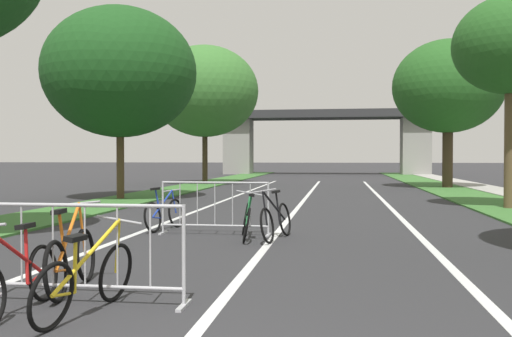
% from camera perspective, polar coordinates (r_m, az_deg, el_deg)
% --- Properties ---
extents(grass_verge_left, '(2.30, 57.67, 0.05)m').
position_cam_1_polar(grass_verge_left, '(26.99, -7.59, -2.04)').
color(grass_verge_left, '#386B2D').
rests_on(grass_verge_left, ground).
extents(grass_verge_right, '(2.30, 57.67, 0.05)m').
position_cam_1_polar(grass_verge_right, '(26.42, 19.18, -2.17)').
color(grass_verge_right, '#386B2D').
rests_on(grass_verge_right, ground).
extents(sidewalk_path_right, '(1.67, 57.67, 0.08)m').
position_cam_1_polar(sidewalk_path_right, '(26.86, 23.34, -2.11)').
color(sidewalk_path_right, '#9E9B93').
rests_on(sidewalk_path_right, ground).
extents(lane_stripe_center, '(0.14, 33.36, 0.01)m').
position_cam_1_polar(lane_stripe_center, '(19.10, 4.66, -3.43)').
color(lane_stripe_center, silver).
rests_on(lane_stripe_center, ground).
extents(lane_stripe_right_lane, '(0.14, 33.36, 0.01)m').
position_cam_1_polar(lane_stripe_right_lane, '(19.12, 12.99, -3.45)').
color(lane_stripe_right_lane, silver).
rests_on(lane_stripe_right_lane, ground).
extents(lane_stripe_left_lane, '(0.14, 33.36, 0.01)m').
position_cam_1_polar(lane_stripe_left_lane, '(19.47, -3.51, -3.34)').
color(lane_stripe_left_lane, silver).
rests_on(lane_stripe_left_lane, ground).
extents(overpass_bridge, '(18.61, 3.86, 5.58)m').
position_cam_1_polar(overpass_bridge, '(50.04, 6.97, 3.71)').
color(overpass_bridge, '#2D2D30').
rests_on(overpass_bridge, ground).
extents(tree_left_pine_far, '(5.47, 5.47, 6.89)m').
position_cam_1_polar(tree_left_pine_far, '(21.08, -13.56, 9.39)').
color(tree_left_pine_far, '#4C3823').
rests_on(tree_left_pine_far, ground).
extents(tree_left_oak_mid, '(5.97, 5.97, 7.73)m').
position_cam_1_polar(tree_left_oak_mid, '(31.85, -5.18, 7.75)').
color(tree_left_oak_mid, '#3D2D1E').
rests_on(tree_left_oak_mid, ground).
extents(tree_right_maple_mid, '(3.38, 3.38, 6.23)m').
position_cam_1_polar(tree_right_maple_mid, '(18.36, 24.41, 11.16)').
color(tree_right_maple_mid, brown).
rests_on(tree_right_maple_mid, ground).
extents(tree_right_pine_near, '(5.36, 5.36, 7.27)m').
position_cam_1_polar(tree_right_pine_near, '(29.39, 18.80, 7.82)').
color(tree_right_pine_near, '#3D2D1E').
rests_on(tree_right_pine_near, ground).
extents(crowd_barrier_nearest, '(2.19, 0.47, 1.05)m').
position_cam_1_polar(crowd_barrier_nearest, '(6.24, -16.87, -8.27)').
color(crowd_barrier_nearest, '#ADADB2').
rests_on(crowd_barrier_nearest, ground).
extents(crowd_barrier_second, '(2.19, 0.46, 1.05)m').
position_cam_1_polar(crowd_barrier_second, '(11.20, -4.17, -4.05)').
color(crowd_barrier_second, '#ADADB2').
rests_on(crowd_barrier_second, ground).
extents(bicycle_blue_0, '(0.48, 1.57, 0.91)m').
position_cam_1_polar(bicycle_blue_0, '(12.04, -9.22, -4.48)').
color(bicycle_blue_0, black).
rests_on(bicycle_blue_0, ground).
extents(bicycle_black_1, '(0.69, 1.71, 0.98)m').
position_cam_1_polar(bicycle_black_1, '(10.53, 2.03, -5.18)').
color(bicycle_black_1, black).
rests_on(bicycle_black_1, ground).
extents(bicycle_orange_3, '(0.55, 1.66, 1.01)m').
position_cam_1_polar(bicycle_orange_3, '(6.86, -18.12, -8.65)').
color(bicycle_orange_3, black).
rests_on(bicycle_orange_3, ground).
extents(bicycle_yellow_4, '(0.59, 1.69, 0.93)m').
position_cam_1_polar(bicycle_yellow_4, '(5.79, -16.67, -10.63)').
color(bicycle_yellow_4, black).
rests_on(bicycle_yellow_4, ground).
extents(bicycle_green_5, '(0.55, 1.73, 0.89)m').
position_cam_1_polar(bicycle_green_5, '(10.63, -0.96, -5.16)').
color(bicycle_green_5, black).
rests_on(bicycle_green_5, ground).
extents(bicycle_red_6, '(0.45, 1.62, 0.95)m').
position_cam_1_polar(bicycle_red_6, '(6.07, -22.96, -10.18)').
color(bicycle_red_6, black).
rests_on(bicycle_red_6, ground).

